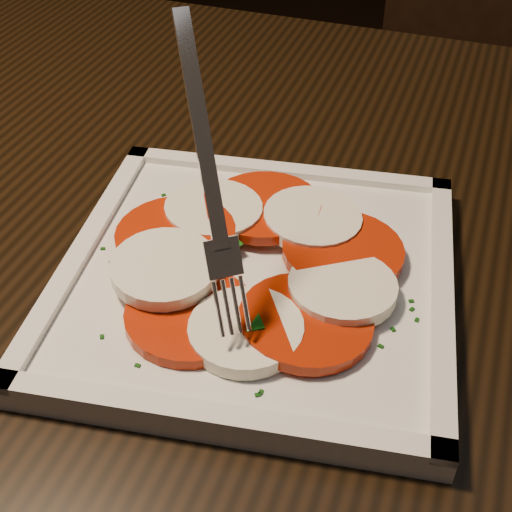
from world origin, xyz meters
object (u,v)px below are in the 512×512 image
Objects in this scene: chair at (488,112)px; plate at (256,280)px; fork at (203,163)px; table at (229,288)px.

plate is at bearing -96.08° from chair.
chair is 0.86m from fork.
fork reaches higher than chair.
fork is (-0.11, -0.78, 0.33)m from chair.
table is 1.34× the size of chair.
table is 0.69m from chair.
fork is at bearing -97.40° from chair.
chair reaches higher than plate.
chair is at bearing 41.25° from fork.
chair is at bearing 83.28° from plate.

